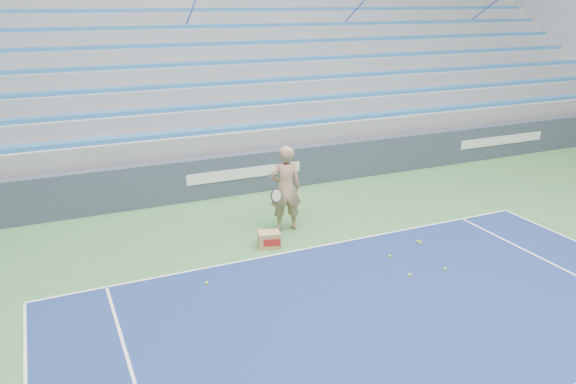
{
  "coord_description": "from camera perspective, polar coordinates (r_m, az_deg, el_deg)",
  "views": [
    {
      "loc": [
        -4.83,
        2.19,
        5.0
      ],
      "look_at": [
        -0.25,
        12.38,
        1.15
      ],
      "focal_mm": 35.0,
      "sensor_mm": 36.0,
      "label": 1
    }
  ],
  "objects": [
    {
      "name": "tennis_ball_0",
      "position": [
        11.95,
        2.05,
        -5.55
      ],
      "size": [
        0.07,
        0.07,
        0.07
      ],
      "primitive_type": "sphere",
      "color": "#B0E42E",
      "rests_on": "ground"
    },
    {
      "name": "ball_box",
      "position": [
        11.94,
        -1.95,
        -4.85
      ],
      "size": [
        0.53,
        0.46,
        0.34
      ],
      "color": "#AA8552",
      "rests_on": "ground"
    },
    {
      "name": "tennis_ball_3",
      "position": [
        10.59,
        -8.25,
        -9.17
      ],
      "size": [
        0.07,
        0.07,
        0.07
      ],
      "primitive_type": "sphere",
      "color": "#B0E42E",
      "rests_on": "ground"
    },
    {
      "name": "tennis_ball_6",
      "position": [
        11.02,
        12.25,
        -8.25
      ],
      "size": [
        0.07,
        0.07,
        0.07
      ],
      "primitive_type": "sphere",
      "color": "#B0E42E",
      "rests_on": "ground"
    },
    {
      "name": "tennis_player",
      "position": [
        12.56,
        -0.26,
        0.35
      ],
      "size": [
        1.0,
        0.91,
        1.97
      ],
      "color": "tan",
      "rests_on": "ground"
    },
    {
      "name": "tennis_ball_5",
      "position": [
        12.45,
        13.32,
        -5.05
      ],
      "size": [
        0.07,
        0.07,
        0.07
      ],
      "primitive_type": "sphere",
      "color": "#B0E42E",
      "rests_on": "ground"
    },
    {
      "name": "bleachers",
      "position": [
        20.17,
        -10.35,
        11.18
      ],
      "size": [
        31.0,
        9.15,
        7.3
      ],
      "color": "gray",
      "rests_on": "ground"
    },
    {
      "name": "tennis_ball_1",
      "position": [
        11.69,
        10.29,
        -6.45
      ],
      "size": [
        0.07,
        0.07,
        0.07
      ],
      "primitive_type": "sphere",
      "color": "#B0E42E",
      "rests_on": "ground"
    },
    {
      "name": "tennis_ball_2",
      "position": [
        12.51,
        13.09,
        -4.91
      ],
      "size": [
        0.07,
        0.07,
        0.07
      ],
      "primitive_type": "sphere",
      "color": "#B0E42E",
      "rests_on": "ground"
    },
    {
      "name": "sponsor_barrier",
      "position": [
        15.18,
        -4.56,
        1.91
      ],
      "size": [
        30.0,
        0.32,
        1.1
      ],
      "color": "#353F50",
      "rests_on": "ground"
    },
    {
      "name": "tennis_ball_4",
      "position": [
        11.41,
        15.64,
        -7.55
      ],
      "size": [
        0.07,
        0.07,
        0.07
      ],
      "primitive_type": "sphere",
      "color": "#B0E42E",
      "rests_on": "ground"
    }
  ]
}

